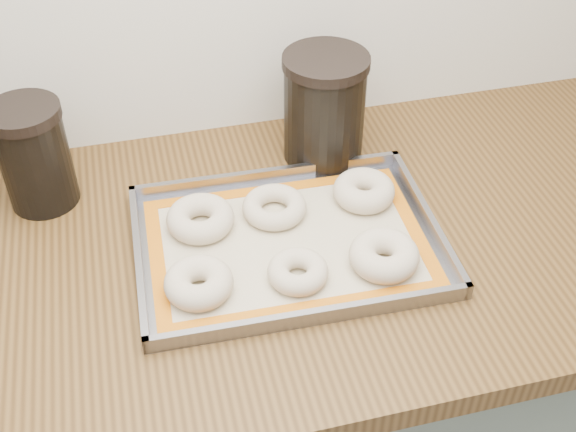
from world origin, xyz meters
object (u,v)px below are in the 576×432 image
object	(u,v)px
bagel_back_right	(364,191)
canister_right	(324,108)
bagel_front_right	(384,255)
canister_mid	(34,155)
bagel_back_left	(200,219)
bagel_front_left	(199,283)
bagel_back_mid	(274,207)
bagel_front_mid	(298,272)
baking_tray	(288,242)

from	to	relation	value
bagel_back_right	canister_right	xyz separation A→B (m)	(-0.03, 0.14, 0.07)
bagel_front_right	bagel_back_right	size ratio (longest dim) A/B	1.03
bagel_back_right	canister_right	distance (m)	0.16
bagel_front_right	canister_mid	distance (m)	0.57
bagel_back_left	bagel_back_right	bearing A→B (deg)	0.44
bagel_back_right	bagel_front_left	bearing A→B (deg)	-154.59
bagel_front_left	canister_right	distance (m)	0.39
bagel_back_left	bagel_back_mid	xyz separation A→B (m)	(0.12, 0.00, -0.00)
bagel_front_left	bagel_front_mid	distance (m)	0.14
bagel_front_mid	bagel_back_mid	distance (m)	0.15
bagel_front_left	canister_mid	distance (m)	0.35
bagel_back_mid	bagel_back_right	bearing A→B (deg)	-0.09
bagel_front_right	canister_mid	xyz separation A→B (m)	(-0.48, 0.29, 0.06)
baking_tray	bagel_back_left	bearing A→B (deg)	150.89
bagel_back_right	canister_mid	world-z (taller)	canister_mid
baking_tray	bagel_back_mid	distance (m)	0.07
bagel_back_left	bagel_back_right	size ratio (longest dim) A/B	1.05
bagel_front_right	bagel_back_right	xyz separation A→B (m)	(0.02, 0.15, -0.00)
bagel_front_left	bagel_front_right	size ratio (longest dim) A/B	0.95
canister_mid	bagel_front_left	bearing A→B (deg)	-52.03
bagel_back_right	canister_right	size ratio (longest dim) A/B	0.52
bagel_front_left	bagel_back_right	distance (m)	0.32
baking_tray	bagel_front_right	size ratio (longest dim) A/B	4.53
bagel_front_mid	canister_right	bearing A→B (deg)	67.28
bagel_front_left	canister_right	world-z (taller)	canister_right
baking_tray	bagel_front_right	distance (m)	0.15
bagel_back_left	bagel_back_mid	bearing A→B (deg)	1.12
canister_mid	bagel_front_right	bearing A→B (deg)	-30.47
bagel_front_left	canister_mid	world-z (taller)	canister_mid
bagel_front_right	canister_right	world-z (taller)	canister_right
baking_tray	canister_right	bearing A→B (deg)	61.26
baking_tray	bagel_back_left	xyz separation A→B (m)	(-0.12, 0.07, 0.02)
canister_mid	canister_right	world-z (taller)	canister_right
baking_tray	canister_right	size ratio (longest dim) A/B	2.42
baking_tray	bagel_front_mid	bearing A→B (deg)	-93.50
bagel_back_right	canister_mid	size ratio (longest dim) A/B	0.57
baking_tray	canister_mid	distance (m)	0.42
baking_tray	canister_mid	world-z (taller)	canister_mid
bagel_back_left	bagel_back_mid	distance (m)	0.12
bagel_front_left	canister_mid	bearing A→B (deg)	127.97
bagel_back_left	canister_mid	size ratio (longest dim) A/B	0.60
bagel_front_left	bagel_front_mid	xyz separation A→B (m)	(0.14, -0.01, -0.00)
baking_tray	bagel_back_left	world-z (taller)	bagel_back_left
baking_tray	bagel_back_mid	xyz separation A→B (m)	(-0.00, 0.07, 0.01)
baking_tray	bagel_back_right	world-z (taller)	bagel_back_right
bagel_front_mid	bagel_front_right	xyz separation A→B (m)	(0.13, -0.00, 0.00)
bagel_front_mid	canister_mid	distance (m)	0.46
bagel_back_mid	canister_mid	bearing A→B (deg)	159.33
baking_tray	canister_right	world-z (taller)	canister_right
bagel_back_left	canister_mid	bearing A→B (deg)	150.05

